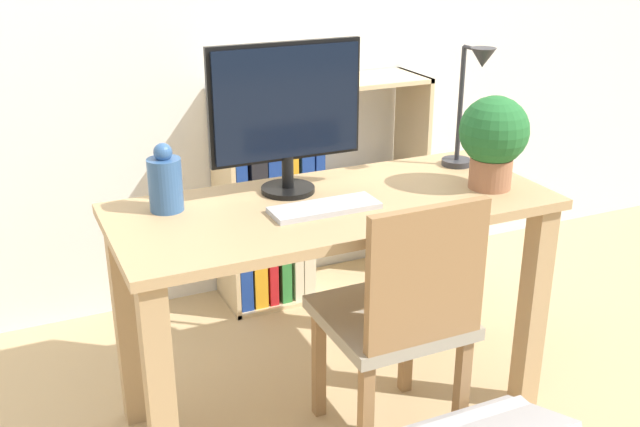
{
  "coord_description": "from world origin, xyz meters",
  "views": [
    {
      "loc": [
        -0.89,
        -1.86,
        1.52
      ],
      "look_at": [
        0.0,
        0.1,
        0.66
      ],
      "focal_mm": 42.0,
      "sensor_mm": 36.0,
      "label": 1
    }
  ],
  "objects_px": {
    "vase": "(165,182)",
    "potted_plant": "(494,137)",
    "monitor": "(286,108)",
    "chair": "(401,314)",
    "desk_lamp": "(471,96)",
    "bookshelf": "(288,200)",
    "keyboard": "(325,208)"
  },
  "relations": [
    {
      "from": "monitor",
      "to": "bookshelf",
      "type": "distance_m",
      "value": 0.93
    },
    {
      "from": "chair",
      "to": "bookshelf",
      "type": "xyz_separation_m",
      "value": [
        0.07,
        1.05,
        -0.02
      ]
    },
    {
      "from": "monitor",
      "to": "bookshelf",
      "type": "xyz_separation_m",
      "value": [
        0.27,
        0.69,
        -0.57
      ]
    },
    {
      "from": "vase",
      "to": "chair",
      "type": "bearing_deg",
      "value": -32.0
    },
    {
      "from": "vase",
      "to": "potted_plant",
      "type": "distance_m",
      "value": 0.99
    },
    {
      "from": "keyboard",
      "to": "vase",
      "type": "relative_size",
      "value": 1.59
    },
    {
      "from": "vase",
      "to": "potted_plant",
      "type": "bearing_deg",
      "value": -13.2
    },
    {
      "from": "potted_plant",
      "to": "keyboard",
      "type": "bearing_deg",
      "value": 176.34
    },
    {
      "from": "vase",
      "to": "bookshelf",
      "type": "relative_size",
      "value": 0.22
    },
    {
      "from": "potted_plant",
      "to": "chair",
      "type": "distance_m",
      "value": 0.61
    },
    {
      "from": "monitor",
      "to": "keyboard",
      "type": "xyz_separation_m",
      "value": [
        0.04,
        -0.19,
        -0.25
      ]
    },
    {
      "from": "desk_lamp",
      "to": "bookshelf",
      "type": "relative_size",
      "value": 0.45
    },
    {
      "from": "desk_lamp",
      "to": "potted_plant",
      "type": "height_order",
      "value": "desk_lamp"
    },
    {
      "from": "desk_lamp",
      "to": "chair",
      "type": "height_order",
      "value": "desk_lamp"
    },
    {
      "from": "monitor",
      "to": "chair",
      "type": "relative_size",
      "value": 0.58
    },
    {
      "from": "chair",
      "to": "potted_plant",
      "type": "bearing_deg",
      "value": 28.54
    },
    {
      "from": "vase",
      "to": "desk_lamp",
      "type": "height_order",
      "value": "desk_lamp"
    },
    {
      "from": "monitor",
      "to": "vase",
      "type": "relative_size",
      "value": 2.38
    },
    {
      "from": "vase",
      "to": "potted_plant",
      "type": "relative_size",
      "value": 0.69
    },
    {
      "from": "chair",
      "to": "keyboard",
      "type": "bearing_deg",
      "value": 143.26
    },
    {
      "from": "chair",
      "to": "bookshelf",
      "type": "height_order",
      "value": "bookshelf"
    },
    {
      "from": "monitor",
      "to": "vase",
      "type": "height_order",
      "value": "monitor"
    },
    {
      "from": "keyboard",
      "to": "desk_lamp",
      "type": "relative_size",
      "value": 0.78
    },
    {
      "from": "vase",
      "to": "monitor",
      "type": "bearing_deg",
      "value": 0.06
    },
    {
      "from": "desk_lamp",
      "to": "chair",
      "type": "distance_m",
      "value": 0.75
    },
    {
      "from": "keyboard",
      "to": "desk_lamp",
      "type": "xyz_separation_m",
      "value": [
        0.58,
        0.14,
        0.24
      ]
    },
    {
      "from": "bookshelf",
      "to": "vase",
      "type": "bearing_deg",
      "value": -133.3
    },
    {
      "from": "vase",
      "to": "chair",
      "type": "xyz_separation_m",
      "value": [
        0.58,
        -0.36,
        -0.38
      ]
    },
    {
      "from": "keyboard",
      "to": "desk_lamp",
      "type": "bearing_deg",
      "value": 13.62
    },
    {
      "from": "keyboard",
      "to": "potted_plant",
      "type": "height_order",
      "value": "potted_plant"
    },
    {
      "from": "monitor",
      "to": "potted_plant",
      "type": "distance_m",
      "value": 0.63
    },
    {
      "from": "vase",
      "to": "chair",
      "type": "relative_size",
      "value": 0.24
    }
  ]
}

